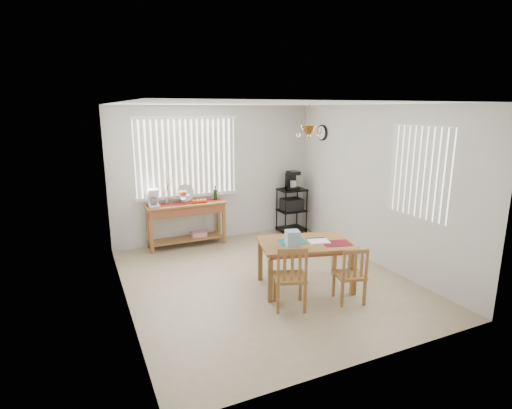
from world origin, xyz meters
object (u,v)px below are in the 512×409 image
cart_items (292,181)px  dining_table (305,247)px  chair_left (290,278)px  wire_cart (292,206)px  sideboard (187,214)px  chair_right (351,275)px

cart_items → dining_table: bearing=-115.4°
cart_items → chair_left: size_ratio=0.44×
dining_table → chair_left: 0.71m
chair_left → dining_table: bearing=42.8°
cart_items → chair_left: bearing=-119.7°
wire_cart → chair_left: (-1.67, -2.92, -0.13)m
wire_cart → dining_table: (-1.17, -2.45, 0.06)m
dining_table → chair_left: chair_left is taller
cart_items → dining_table: size_ratio=0.26×
dining_table → chair_left: (-0.50, -0.47, -0.18)m
sideboard → chair_right: 3.43m
dining_table → chair_right: chair_right is taller
dining_table → chair_left: bearing=-137.2°
wire_cart → chair_right: bearing=-105.5°
dining_table → cart_items: bearing=64.6°
sideboard → dining_table: sideboard is taller
wire_cart → cart_items: size_ratio=2.43×
chair_left → wire_cart: bearing=60.2°
cart_items → chair_right: (-0.86, -3.11, -0.71)m
sideboard → chair_left: bearing=-79.2°
chair_left → cart_items: bearing=60.3°
wire_cart → chair_right: 3.22m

